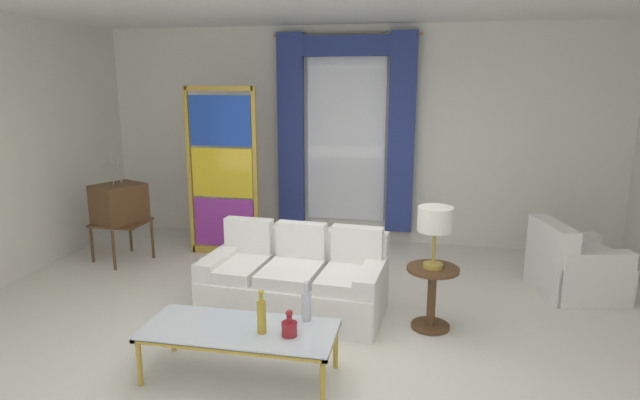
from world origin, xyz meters
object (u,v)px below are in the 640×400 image
Objects in this scene: bottle_crystal_tall at (306,305)px; peacock_figurine at (241,249)px; armchair_white at (572,269)px; vintage_tv at (119,205)px; bottle_blue_decanter at (262,315)px; table_lamp_brass at (435,222)px; coffee_table at (240,332)px; round_side_table at (432,292)px; couch_white_long at (297,280)px; bottle_amber_squat at (289,327)px; stained_glass_divider at (222,176)px.

bottle_crystal_tall is 2.59m from peacock_figurine.
bottle_crystal_tall is 3.22m from armchair_white.
bottle_blue_decanter is at bearing -42.14° from vintage_tv.
table_lamp_brass reaches higher than bottle_blue_decanter.
table_lamp_brass is (1.46, 1.15, 0.65)m from coffee_table.
armchair_white is 1.72× the size of table_lamp_brass.
round_side_table is (1.46, 1.15, -0.02)m from coffee_table.
couch_white_long reaches higher than coffee_table.
bottle_crystal_tall is at bearing -72.21° from couch_white_long.
table_lamp_brass reaches higher than bottle_amber_squat.
peacock_figurine is (-3.81, 0.16, -0.07)m from armchair_white.
vintage_tv is (-2.55, 1.01, 0.42)m from couch_white_long.
armchair_white is at bearing 18.85° from couch_white_long.
vintage_tv reaches higher than couch_white_long.
bottle_crystal_tall is at bearing -56.67° from stained_glass_divider.
round_side_table is at bearing -31.79° from stained_glass_divider.
vintage_tv reaches higher than round_side_table.
stained_glass_divider reaches higher than round_side_table.
couch_white_long reaches higher than peacock_figurine.
peacock_figurine is at bearing 151.05° from table_lamp_brass.
round_side_table reaches higher than coffee_table.
couch_white_long reaches higher than bottle_amber_squat.
stained_glass_divider is 0.99m from peacock_figurine.
coffee_table is at bearing 168.13° from bottle_blue_decanter.
table_lamp_brass is at bearing -28.95° from peacock_figurine.
table_lamp_brass is at bearing 38.28° from coffee_table.
vintage_tv is at bearing 144.15° from bottle_crystal_tall.
round_side_table reaches higher than peacock_figurine.
couch_white_long is at bearing 84.43° from coffee_table.
couch_white_long is at bearing -21.67° from vintage_tv.
peacock_figurine is (1.56, 0.11, -0.51)m from vintage_tv.
stained_glass_divider is (-1.35, 1.50, 0.75)m from couch_white_long.
bottle_blue_decanter is 3.61m from armchair_white.
peacock_figurine is at bearing 113.05° from bottle_blue_decanter.
stained_glass_divider is at bearing 148.21° from round_side_table.
armchair_white is at bearing 37.00° from round_side_table.
bottle_amber_squat is at bearing -60.27° from stained_glass_divider.
armchair_white is (2.95, 2.27, -0.09)m from coffee_table.
armchair_white reaches higher than bottle_amber_squat.
table_lamp_brass is (2.32, -1.28, 0.81)m from peacock_figurine.
couch_white_long is 3.04× the size of peacock_figurine.
bottle_amber_squat is 0.09× the size of stained_glass_divider.
bottle_amber_squat is 0.15× the size of vintage_tv.
round_side_table is at bearing -143.00° from armchair_white.
bottle_amber_squat is at bearing -103.70° from bottle_crystal_tall.
stained_glass_divider reaches higher than table_lamp_brass.
coffee_table is 3.14m from stained_glass_divider.
table_lamp_brass is at bearing -143.00° from armchair_white.
peacock_figurine is (-1.27, 2.47, -0.26)m from bottle_amber_squat.
round_side_table is 1.04× the size of table_lamp_brass.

